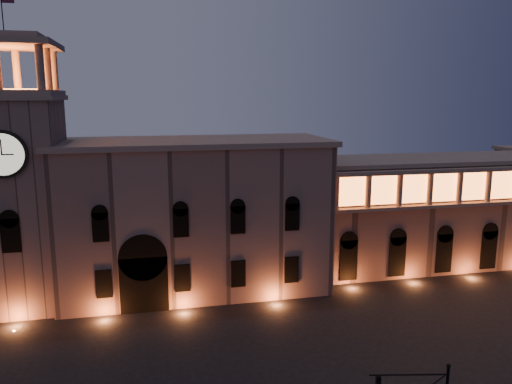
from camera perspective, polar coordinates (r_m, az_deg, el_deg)
government_building at (r=58.39m, az=-7.08°, el=-2.69°), size 30.80×12.80×17.60m
clock_tower at (r=58.04m, az=-25.49°, el=0.00°), size 9.80×9.80×32.40m
colonnade_wing at (r=71.99m, az=20.91°, el=-1.91°), size 40.60×11.50×14.50m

